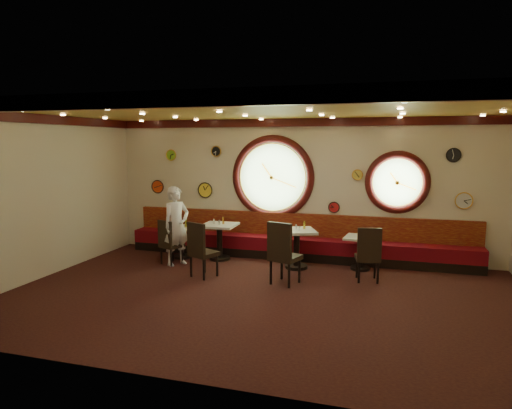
{
  "coord_description": "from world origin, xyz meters",
  "views": [
    {
      "loc": [
        2.06,
        -7.37,
        2.66
      ],
      "look_at": [
        -0.36,
        0.8,
        1.5
      ],
      "focal_mm": 32.0,
      "sensor_mm": 36.0,
      "label": 1
    }
  ],
  "objects_px": {
    "table_d": "(361,249)",
    "condiment_a_pepper": "(182,225)",
    "condiment_c_pepper": "(299,228)",
    "condiment_a_salt": "(178,224)",
    "table_a": "(182,238)",
    "condiment_d_salt": "(360,234)",
    "table_b": "(220,237)",
    "chair_a": "(168,239)",
    "condiment_b_pepper": "(219,222)",
    "table_c": "(297,244)",
    "chair_d": "(368,251)",
    "condiment_c_bottle": "(304,225)",
    "condiment_b_bottle": "(223,220)",
    "condiment_d_pepper": "(360,235)",
    "condiment_b_salt": "(214,221)",
    "chair_b": "(200,246)",
    "chair_c": "(282,249)",
    "condiment_a_bottle": "(186,223)",
    "waiter": "(176,226)",
    "condiment_c_salt": "(296,227)",
    "condiment_d_bottle": "(364,233)"
  },
  "relations": [
    {
      "from": "chair_b",
      "to": "condiment_b_pepper",
      "type": "distance_m",
      "value": 1.37
    },
    {
      "from": "condiment_c_salt",
      "to": "chair_a",
      "type": "bearing_deg",
      "value": -168.05
    },
    {
      "from": "condiment_a_bottle",
      "to": "condiment_a_pepper",
      "type": "bearing_deg",
      "value": -138.74
    },
    {
      "from": "chair_a",
      "to": "condiment_b_bottle",
      "type": "bearing_deg",
      "value": 60.55
    },
    {
      "from": "condiment_c_pepper",
      "to": "condiment_d_bottle",
      "type": "bearing_deg",
      "value": 17.97
    },
    {
      "from": "table_a",
      "to": "condiment_b_pepper",
      "type": "bearing_deg",
      "value": 0.82
    },
    {
      "from": "chair_c",
      "to": "condiment_a_bottle",
      "type": "distance_m",
      "value": 2.94
    },
    {
      "from": "table_b",
      "to": "condiment_a_pepper",
      "type": "bearing_deg",
      "value": -171.06
    },
    {
      "from": "table_c",
      "to": "condiment_a_bottle",
      "type": "distance_m",
      "value": 2.64
    },
    {
      "from": "condiment_c_pepper",
      "to": "condiment_a_salt",
      "type": "bearing_deg",
      "value": 176.46
    },
    {
      "from": "table_a",
      "to": "condiment_b_pepper",
      "type": "height_order",
      "value": "condiment_b_pepper"
    },
    {
      "from": "table_b",
      "to": "chair_a",
      "type": "bearing_deg",
      "value": -141.18
    },
    {
      "from": "condiment_a_salt",
      "to": "waiter",
      "type": "height_order",
      "value": "waiter"
    },
    {
      "from": "table_a",
      "to": "condiment_d_salt",
      "type": "distance_m",
      "value": 4.02
    },
    {
      "from": "table_a",
      "to": "condiment_c_bottle",
      "type": "xyz_separation_m",
      "value": [
        2.86,
        0.03,
        0.45
      ]
    },
    {
      "from": "condiment_a_salt",
      "to": "condiment_a_pepper",
      "type": "height_order",
      "value": "condiment_a_pepper"
    },
    {
      "from": "chair_a",
      "to": "table_c",
      "type": "bearing_deg",
      "value": 33.32
    },
    {
      "from": "condiment_b_pepper",
      "to": "chair_d",
      "type": "bearing_deg",
      "value": -12.14
    },
    {
      "from": "condiment_d_pepper",
      "to": "condiment_b_salt",
      "type": "bearing_deg",
      "value": 179.72
    },
    {
      "from": "condiment_b_salt",
      "to": "condiment_b_pepper",
      "type": "bearing_deg",
      "value": -27.15
    },
    {
      "from": "condiment_a_salt",
      "to": "condiment_b_pepper",
      "type": "distance_m",
      "value": 1.04
    },
    {
      "from": "chair_d",
      "to": "waiter",
      "type": "relative_size",
      "value": 0.39
    },
    {
      "from": "condiment_c_salt",
      "to": "condiment_a_pepper",
      "type": "relative_size",
      "value": 0.99
    },
    {
      "from": "table_d",
      "to": "condiment_a_pepper",
      "type": "xyz_separation_m",
      "value": [
        -4.01,
        -0.2,
        0.34
      ]
    },
    {
      "from": "chair_c",
      "to": "chair_d",
      "type": "xyz_separation_m",
      "value": [
        1.53,
        0.63,
        -0.08
      ]
    },
    {
      "from": "condiment_d_salt",
      "to": "condiment_d_bottle",
      "type": "distance_m",
      "value": 0.11
    },
    {
      "from": "table_a",
      "to": "condiment_b_salt",
      "type": "bearing_deg",
      "value": 7.37
    },
    {
      "from": "table_d",
      "to": "condiment_b_bottle",
      "type": "xyz_separation_m",
      "value": [
        -3.06,
        -0.02,
        0.46
      ]
    },
    {
      "from": "condiment_c_pepper",
      "to": "chair_d",
      "type": "bearing_deg",
      "value": -19.96
    },
    {
      "from": "chair_b",
      "to": "chair_c",
      "type": "bearing_deg",
      "value": 24.07
    },
    {
      "from": "table_b",
      "to": "condiment_d_salt",
      "type": "relative_size",
      "value": 9.2
    },
    {
      "from": "chair_a",
      "to": "condiment_a_pepper",
      "type": "height_order",
      "value": "chair_a"
    },
    {
      "from": "table_a",
      "to": "waiter",
      "type": "bearing_deg",
      "value": -75.25
    },
    {
      "from": "table_a",
      "to": "condiment_c_bottle",
      "type": "bearing_deg",
      "value": 0.58
    },
    {
      "from": "table_d",
      "to": "chair_d",
      "type": "height_order",
      "value": "chair_d"
    },
    {
      "from": "condiment_d_bottle",
      "to": "condiment_c_bottle",
      "type": "bearing_deg",
      "value": -169.88
    },
    {
      "from": "condiment_a_pepper",
      "to": "waiter",
      "type": "height_order",
      "value": "waiter"
    },
    {
      "from": "condiment_b_pepper",
      "to": "condiment_b_bottle",
      "type": "bearing_deg",
      "value": 70.1
    },
    {
      "from": "table_a",
      "to": "condiment_b_bottle",
      "type": "bearing_deg",
      "value": 8.24
    },
    {
      "from": "condiment_a_salt",
      "to": "condiment_d_pepper",
      "type": "distance_m",
      "value": 4.13
    },
    {
      "from": "condiment_d_pepper",
      "to": "condiment_a_bottle",
      "type": "relative_size",
      "value": 0.48
    },
    {
      "from": "table_a",
      "to": "condiment_d_salt",
      "type": "height_order",
      "value": "condiment_d_salt"
    },
    {
      "from": "condiment_b_salt",
      "to": "chair_a",
      "type": "bearing_deg",
      "value": -136.86
    },
    {
      "from": "chair_b",
      "to": "table_b",
      "type": "bearing_deg",
      "value": 119.81
    },
    {
      "from": "condiment_d_pepper",
      "to": "condiment_d_bottle",
      "type": "bearing_deg",
      "value": 68.63
    },
    {
      "from": "table_c",
      "to": "chair_c",
      "type": "height_order",
      "value": "chair_c"
    },
    {
      "from": "condiment_b_salt",
      "to": "condiment_a_bottle",
      "type": "bearing_deg",
      "value": -173.98
    },
    {
      "from": "chair_d",
      "to": "condiment_c_salt",
      "type": "bearing_deg",
      "value": 146.65
    },
    {
      "from": "chair_a",
      "to": "condiment_b_salt",
      "type": "distance_m",
      "value": 1.11
    },
    {
      "from": "condiment_c_salt",
      "to": "condiment_b_bottle",
      "type": "xyz_separation_m",
      "value": [
        -1.73,
        0.2,
        0.02
      ]
    }
  ]
}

